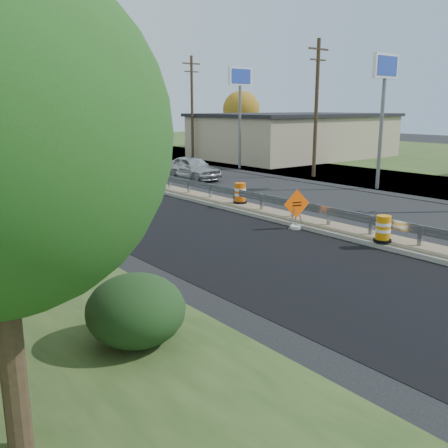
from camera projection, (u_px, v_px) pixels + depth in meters
ground at (293, 221)px, 21.83m from camera, size 140.00×140.00×0.00m
grass_verge_far at (436, 159)px, 47.64m from camera, size 40.00×120.00×0.03m
milled_overlay at (100, 200)px, 26.77m from camera, size 7.20×120.00×0.01m
median at (189, 194)px, 27.90m from camera, size 1.60×55.00×0.23m
guardrail at (179, 182)px, 28.52m from camera, size 0.10×46.15×0.72m
retail_building_near at (294, 135)px, 49.29m from camera, size 18.50×12.50×4.27m
pylon_sign_south at (385, 79)px, 29.00m from camera, size 2.20×0.30×7.90m
pylon_sign_mid at (240, 86)px, 38.90m from camera, size 2.20×0.30×7.90m
pylon_sign_north at (149, 90)px, 49.55m from camera, size 2.20×0.30×7.90m
utility_pole_smid at (316, 106)px, 34.53m from camera, size 1.90×0.26×9.40m
utility_pole_nmid at (192, 106)px, 45.95m from camera, size 1.90×0.26×9.40m
utility_pole_north at (117, 106)px, 57.36m from camera, size 1.90×0.26×9.40m
hedge_south at (136, 310)px, 10.42m from camera, size 2.09×2.09×1.52m
hedge_mid at (21, 251)px, 14.68m from camera, size 2.09×2.09×1.52m
tree_far_yellow at (241, 110)px, 62.45m from camera, size 4.62×4.62×6.86m
caution_sign at (296, 219)px, 20.41m from camera, size 1.16×0.50×1.64m
barrel_median_near at (383, 229)px, 17.62m from camera, size 0.64×0.64×0.93m
barrel_median_mid at (240, 193)px, 24.69m from camera, size 0.68×0.68×1.00m
barrel_median_far at (113, 171)px, 33.65m from camera, size 0.59×0.59×0.86m
barrel_shoulder_mid at (164, 159)px, 43.56m from camera, size 0.63×0.63×0.93m
barrel_shoulder_far at (139, 156)px, 45.93m from camera, size 0.67×0.67×0.98m
car_silver at (193, 168)px, 34.31m from camera, size 1.99×4.75×1.61m
car_dark_mid at (126, 152)px, 46.76m from camera, size 2.11×4.95×1.59m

